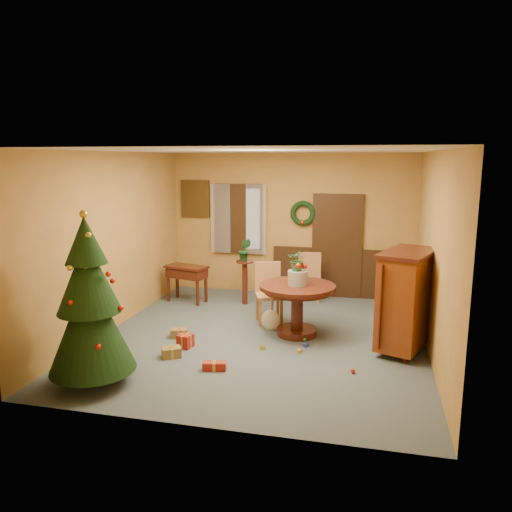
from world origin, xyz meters
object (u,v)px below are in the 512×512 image
(christmas_tree, at_px, (89,304))
(writing_desk, at_px, (187,275))
(dining_table, at_px, (297,300))
(chair_near, at_px, (269,290))
(sideboard, at_px, (406,298))

(christmas_tree, relative_size, writing_desk, 2.45)
(dining_table, distance_m, christmas_tree, 3.26)
(christmas_tree, bearing_deg, writing_desk, 92.79)
(christmas_tree, xyz_separation_m, writing_desk, (-0.18, 3.72, -0.49))
(dining_table, xyz_separation_m, chair_near, (-0.59, 0.57, -0.03))
(dining_table, height_order, christmas_tree, christmas_tree)
(dining_table, bearing_deg, christmas_tree, -133.41)
(chair_near, distance_m, sideboard, 2.39)
(dining_table, height_order, chair_near, chair_near)
(writing_desk, distance_m, sideboard, 4.36)
(chair_near, xyz_separation_m, writing_desk, (-1.81, 0.81, -0.01))
(writing_desk, bearing_deg, sideboard, -22.32)
(dining_table, height_order, writing_desk, dining_table)
(dining_table, distance_m, writing_desk, 2.77)
(dining_table, relative_size, christmas_tree, 0.55)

